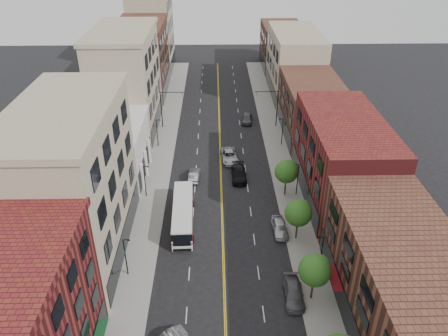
{
  "coord_description": "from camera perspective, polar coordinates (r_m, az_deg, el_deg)",
  "views": [
    {
      "loc": [
        -0.79,
        -29.3,
        35.85
      ],
      "look_at": [
        0.36,
        23.55,
        5.0
      ],
      "focal_mm": 35.0,
      "sensor_mm": 36.0,
      "label": 1
    }
  ],
  "objects": [
    {
      "name": "lamp_l_1",
      "position": [
        50.75,
        -12.72,
        -11.03
      ],
      "size": [
        0.81,
        0.55,
        5.05
      ],
      "color": "black",
      "rests_on": "sidewalk_left"
    },
    {
      "name": "bldg_r_near",
      "position": [
        46.12,
        22.61,
        -14.68
      ],
      "size": [
        10.0,
        26.0,
        10.0
      ],
      "primitive_type": "cube",
      "color": "brown",
      "rests_on": "ground"
    },
    {
      "name": "lamp_r_2",
      "position": [
        63.72,
        9.56,
        -1.27
      ],
      "size": [
        0.81,
        0.55,
        5.05
      ],
      "color": "black",
      "rests_on": "sidewalk_right"
    },
    {
      "name": "lamp_l_2",
      "position": [
        63.45,
        -10.28,
        -1.49
      ],
      "size": [
        0.81,
        0.55,
        5.05
      ],
      "color": "black",
      "rests_on": "sidewalk_left"
    },
    {
      "name": "lamp_l_3",
      "position": [
        77.38,
        -8.7,
        4.75
      ],
      "size": [
        0.81,
        0.55,
        5.05
      ],
      "color": "black",
      "rests_on": "sidewalk_left"
    },
    {
      "name": "bldg_l_far_b",
      "position": [
        102.63,
        -10.59,
        13.74
      ],
      "size": [
        10.0,
        20.0,
        15.0
      ],
      "primitive_type": "cube",
      "color": "brown",
      "rests_on": "ground"
    },
    {
      "name": "car_lane_a",
      "position": [
        67.98,
        1.95,
        -0.79
      ],
      "size": [
        2.3,
        5.57,
        1.61
      ],
      "primitive_type": "imported",
      "rotation": [
        0.0,
        0.0,
        0.01
      ],
      "color": "black",
      "rests_on": "ground"
    },
    {
      "name": "tree_r_3",
      "position": [
        62.92,
        8.24,
        -0.36
      ],
      "size": [
        3.4,
        3.4,
        5.59
      ],
      "color": "black",
      "rests_on": "sidewalk_right"
    },
    {
      "name": "car_parked_mid",
      "position": [
        49.16,
        9.08,
        -15.83
      ],
      "size": [
        2.2,
        5.08,
        1.46
      ],
      "primitive_type": "imported",
      "rotation": [
        0.0,
        0.0,
        -0.03
      ],
      "color": "#56565B",
      "rests_on": "ground"
    },
    {
      "name": "city_bus",
      "position": [
        58.05,
        -5.38,
        -5.86
      ],
      "size": [
        3.15,
        11.8,
        3.01
      ],
      "rotation": [
        0.0,
        0.0,
        0.04
      ],
      "color": "silver",
      "rests_on": "ground"
    },
    {
      "name": "sidewalk_right",
      "position": [
        74.37,
        7.26,
        1.25
      ],
      "size": [
        4.0,
        110.0,
        0.15
      ],
      "primitive_type": "cube",
      "color": "gray",
      "rests_on": "ground"
    },
    {
      "name": "bldg_l_tanoffice",
      "position": [
        52.66,
        -18.99,
        -2.23
      ],
      "size": [
        10.0,
        22.0,
        18.0
      ],
      "primitive_type": "cube",
      "color": "tan",
      "rests_on": "ground"
    },
    {
      "name": "bldg_r_mid",
      "position": [
        63.63,
        15.16,
        1.15
      ],
      "size": [
        10.0,
        22.0,
        12.0
      ],
      "primitive_type": "cube",
      "color": "maroon",
      "rests_on": "ground"
    },
    {
      "name": "tree_r_2",
      "position": [
        54.69,
        9.77,
        -5.7
      ],
      "size": [
        3.4,
        3.4,
        5.59
      ],
      "color": "black",
      "rests_on": "sidewalk_right"
    },
    {
      "name": "lamp_r_1",
      "position": [
        51.09,
        12.58,
        -10.69
      ],
      "size": [
        0.81,
        0.55,
        5.05
      ],
      "color": "black",
      "rests_on": "sidewalk_right"
    },
    {
      "name": "bldg_l_far_a",
      "position": [
        83.42,
        -12.6,
        10.77
      ],
      "size": [
        10.0,
        20.0,
        18.0
      ],
      "primitive_type": "cube",
      "color": "tan",
      "rests_on": "ground"
    },
    {
      "name": "car_lane_behind",
      "position": [
        67.96,
        -3.91,
        -0.93
      ],
      "size": [
        1.82,
        4.48,
        1.44
      ],
      "primitive_type": "imported",
      "rotation": [
        0.0,
        0.0,
        3.07
      ],
      "color": "#54555A",
      "rests_on": "ground"
    },
    {
      "name": "bldg_l_white",
      "position": [
        70.1,
        -14.48,
        2.21
      ],
      "size": [
        10.0,
        14.0,
        8.0
      ],
      "primitive_type": "cube",
      "color": "silver",
      "rests_on": "ground"
    },
    {
      "name": "car_lane_b",
      "position": [
        73.05,
        0.71,
        1.59
      ],
      "size": [
        3.17,
        5.95,
        1.59
      ],
      "primitive_type": "imported",
      "rotation": [
        0.0,
        0.0,
        0.09
      ],
      "color": "#ABAFB3",
      "rests_on": "ground"
    },
    {
      "name": "lamp_r_3",
      "position": [
        77.6,
        7.61,
        4.92
      ],
      "size": [
        0.81,
        0.55,
        5.05
      ],
      "color": "black",
      "rests_on": "sidewalk_right"
    },
    {
      "name": "signal_mast_right",
      "position": [
        84.09,
        6.47,
        8.29
      ],
      "size": [
        4.49,
        0.18,
        7.2
      ],
      "color": "black",
      "rests_on": "sidewalk_right"
    },
    {
      "name": "bldg_l_far_c",
      "position": [
        119.27,
        -9.46,
        17.37
      ],
      "size": [
        10.0,
        16.0,
        20.0
      ],
      "primitive_type": "cube",
      "color": "tan",
      "rests_on": "ground"
    },
    {
      "name": "bldg_r_far_b",
      "position": [
        101.15,
        9.19,
        13.32
      ],
      "size": [
        10.0,
        22.0,
        14.0
      ],
      "primitive_type": "cube",
      "color": "tan",
      "rests_on": "ground"
    },
    {
      "name": "car_lane_c",
      "position": [
        87.02,
        3.03,
        6.48
      ],
      "size": [
        2.38,
        4.92,
        1.62
      ],
      "primitive_type": "imported",
      "rotation": [
        0.0,
        0.0,
        -0.1
      ],
      "color": "#4B4B50",
      "rests_on": "ground"
    },
    {
      "name": "bldg_r_far_a",
      "position": [
        82.39,
        11.43,
        7.67
      ],
      "size": [
        10.0,
        20.0,
        10.0
      ],
      "primitive_type": "cube",
      "color": "brown",
      "rests_on": "ground"
    },
    {
      "name": "ground",
      "position": [
        46.31,
        0.2,
        -20.46
      ],
      "size": [
        220.0,
        220.0,
        0.0
      ],
      "primitive_type": "plane",
      "color": "black",
      "rests_on": "ground"
    },
    {
      "name": "signal_mast_left",
      "position": [
        83.9,
        -7.72,
        8.15
      ],
      "size": [
        4.49,
        0.18,
        7.2
      ],
      "color": "black",
      "rests_on": "sidewalk_left"
    },
    {
      "name": "sidewalk_left",
      "position": [
        74.16,
        -8.22,
        1.08
      ],
      "size": [
        4.0,
        110.0,
        0.15
      ],
      "primitive_type": "cube",
      "color": "gray",
      "rests_on": "ground"
    },
    {
      "name": "tree_r_1",
      "position": [
        47.16,
        11.86,
        -12.83
      ],
      "size": [
        3.4,
        3.4,
        5.59
      ],
      "color": "black",
      "rests_on": "sidewalk_right"
    },
    {
      "name": "bldg_r_far_c",
      "position": [
        120.55,
        7.56,
        15.44
      ],
      "size": [
        10.0,
        18.0,
        11.0
      ],
      "primitive_type": "cube",
      "color": "brown",
      "rests_on": "ground"
    },
    {
      "name": "car_parked_far",
      "position": [
        57.38,
        7.29,
        -7.69
      ],
      "size": [
        2.05,
        4.71,
        1.58
      ],
      "primitive_type": "imported",
      "rotation": [
        0.0,
        0.0,
        0.04
      ],
      "color": "silver",
      "rests_on": "ground"
    }
  ]
}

